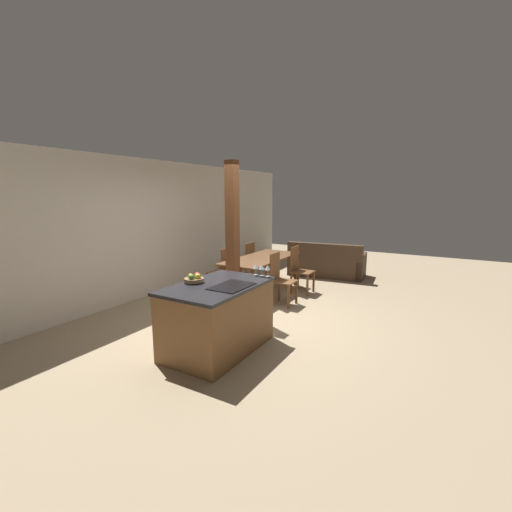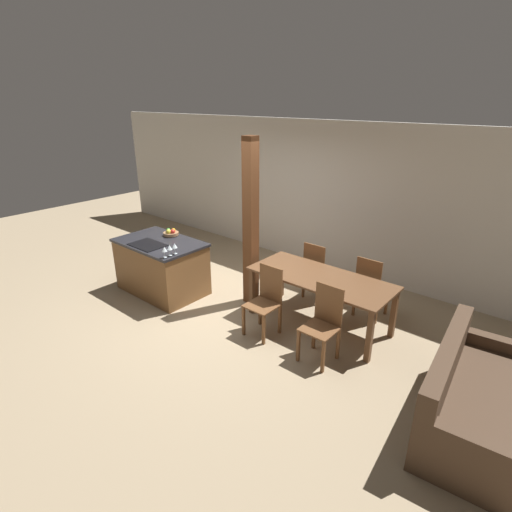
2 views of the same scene
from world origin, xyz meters
name	(u,v)px [view 1 (image 1 of 2)]	position (x,y,z in m)	size (l,w,h in m)	color
ground_plane	(248,320)	(0.00, 0.00, 0.00)	(16.00, 16.00, 0.00)	#9E896B
wall_back	(137,230)	(0.00, 2.50, 1.35)	(11.20, 0.08, 2.70)	silver
kitchen_island	(218,317)	(-1.11, -0.21, 0.45)	(1.45, 0.93, 0.90)	brown
fruit_bowl	(194,279)	(-1.19, 0.09, 0.94)	(0.25, 0.25, 0.12)	#99704C
wine_glass_near	(268,268)	(-0.46, -0.60, 1.02)	(0.08, 0.08, 0.16)	silver
wine_glass_middle	(262,267)	(-0.46, -0.50, 1.02)	(0.08, 0.08, 0.16)	silver
wine_glass_far	(256,266)	(-0.46, -0.41, 1.02)	(0.08, 0.08, 0.16)	silver
dining_table	(261,262)	(1.46, 0.57, 0.66)	(2.02, 0.86, 0.75)	brown
dining_chair_near_left	(280,278)	(1.01, -0.08, 0.50)	(0.40, 0.40, 0.96)	brown
dining_chair_near_right	(299,269)	(1.92, -0.08, 0.50)	(0.40, 0.40, 0.96)	brown
dining_chair_far_left	(223,270)	(1.01, 1.22, 0.50)	(0.40, 0.40, 0.96)	brown
dining_chair_far_right	(246,263)	(1.92, 1.22, 0.50)	(0.40, 0.40, 0.96)	brown
couch	(327,264)	(3.66, -0.09, 0.29)	(1.04, 1.90, 0.85)	#473323
timber_post	(233,238)	(0.27, 0.47, 1.29)	(0.18, 0.18, 2.57)	brown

